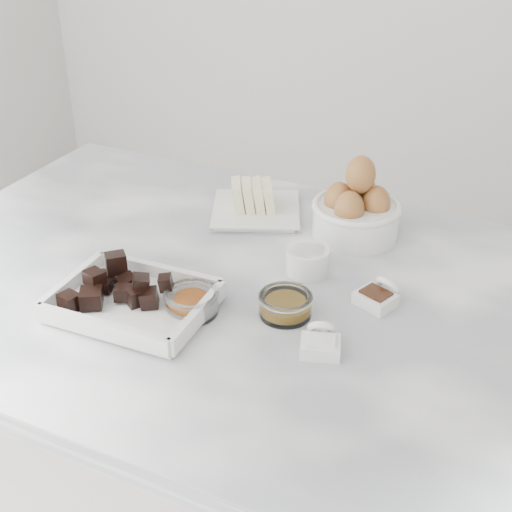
{
  "coord_description": "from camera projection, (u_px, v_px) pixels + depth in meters",
  "views": [
    {
      "loc": [
        0.45,
        -0.87,
        1.57
      ],
      "look_at": [
        0.02,
        0.03,
        0.98
      ],
      "focal_mm": 50.0,
      "sensor_mm": 36.0,
      "label": 1
    }
  ],
  "objects": [
    {
      "name": "zest_bowl",
      "position": [
        192.0,
        301.0,
        1.08
      ],
      "size": [
        0.09,
        0.09,
        0.04
      ],
      "color": "white",
      "rests_on": "marble_slab"
    },
    {
      "name": "butter_plate",
      "position": [
        255.0,
        203.0,
        1.36
      ],
      "size": [
        0.22,
        0.22,
        0.07
      ],
      "color": "white",
      "rests_on": "marble_slab"
    },
    {
      "name": "marble_slab",
      "position": [
        237.0,
        293.0,
        1.17
      ],
      "size": [
        1.2,
        0.8,
        0.04
      ],
      "primitive_type": "cube",
      "color": "white",
      "rests_on": "cabinet"
    },
    {
      "name": "cabinet",
      "position": [
        240.0,
        491.0,
        1.41
      ],
      "size": [
        1.1,
        0.7,
        0.9
      ],
      "primitive_type": "cube",
      "color": "beige",
      "rests_on": "ground"
    },
    {
      "name": "vanilla_spoon",
      "position": [
        379.0,
        295.0,
        1.1
      ],
      "size": [
        0.07,
        0.08,
        0.04
      ],
      "color": "white",
      "rests_on": "marble_slab"
    },
    {
      "name": "sugar_ramekin",
      "position": [
        307.0,
        259.0,
        1.18
      ],
      "size": [
        0.07,
        0.07,
        0.04
      ],
      "color": "white",
      "rests_on": "marble_slab"
    },
    {
      "name": "egg_bowl",
      "position": [
        356.0,
        210.0,
        1.28
      ],
      "size": [
        0.16,
        0.16,
        0.15
      ],
      "color": "white",
      "rests_on": "marble_slab"
    },
    {
      "name": "salt_spoon",
      "position": [
        321.0,
        342.0,
        1.0
      ],
      "size": [
        0.07,
        0.08,
        0.04
      ],
      "color": "white",
      "rests_on": "marble_slab"
    },
    {
      "name": "honey_bowl",
      "position": [
        285.0,
        304.0,
        1.08
      ],
      "size": [
        0.08,
        0.08,
        0.04
      ],
      "color": "white",
      "rests_on": "marble_slab"
    },
    {
      "name": "chocolate_dish",
      "position": [
        133.0,
        297.0,
        1.08
      ],
      "size": [
        0.24,
        0.19,
        0.06
      ],
      "color": "white",
      "rests_on": "marble_slab"
    }
  ]
}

